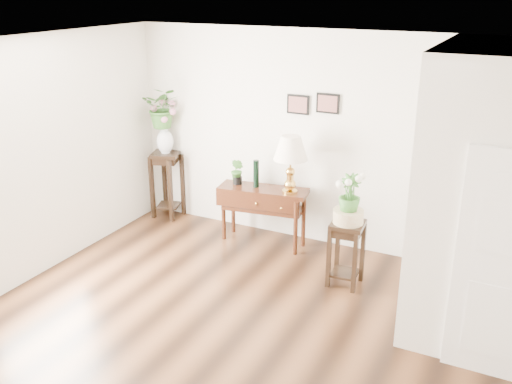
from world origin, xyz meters
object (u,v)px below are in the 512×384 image
Objects in this scene: table_lamp at (290,167)px; plant_stand_a at (167,185)px; plant_stand_b at (346,254)px; console_table at (263,216)px.

table_lamp is 2.17m from plant_stand_a.
table_lamp is 1.35m from plant_stand_b.
console_table is 0.83m from table_lamp.
console_table is 1.55× the size of table_lamp.
console_table is at bearing 156.44° from plant_stand_b.
console_table is at bearing 180.00° from table_lamp.
plant_stand_b is (3.03, -0.80, -0.11)m from plant_stand_a.
plant_stand_a is at bearing 164.00° from console_table.
plant_stand_b is at bearing -32.16° from console_table.
console_table is 1.47m from plant_stand_b.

